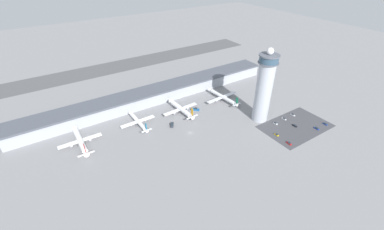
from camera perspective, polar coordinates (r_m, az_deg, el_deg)
name	(u,v)px	position (r m, az deg, el deg)	size (l,w,h in m)	color
ground_plane	(190,133)	(227.35, -0.39, -3.99)	(1000.00, 1000.00, 0.00)	gray
terminal_building	(155,95)	(276.19, -8.28, 4.52)	(279.96, 25.00, 13.88)	#A3A8B2
runway_strip	(119,66)	(378.75, -16.00, 10.39)	(419.94, 44.00, 0.01)	#515154
control_tower	(264,88)	(237.94, 15.74, 5.89)	(17.66, 17.66, 69.52)	#ADB2BC
parking_lot_surface	(295,126)	(254.05, 22.00, -2.33)	(64.00, 40.00, 0.01)	#424247
airplane_gate_alpha	(80,141)	(230.68, -23.57, -5.26)	(34.80, 41.66, 13.92)	white
airplane_gate_bravo	(138,121)	(239.82, -11.88, -1.42)	(33.02, 36.95, 11.51)	white
airplane_gate_charlie	(181,109)	(252.45, -2.48, 1.37)	(37.83, 39.78, 14.34)	white
airplane_gate_delta	(223,97)	(276.00, 6.84, 3.98)	(39.94, 43.14, 12.43)	silver
service_truck_catering	(236,104)	(271.18, 9.78, 2.36)	(6.01, 5.32, 2.91)	black
service_truck_fuel	(83,149)	(226.16, -23.05, -6.99)	(3.98, 7.81, 3.00)	black
service_truck_baggage	(195,109)	(258.58, 0.73, 1.26)	(7.67, 7.50, 2.93)	black
service_truck_water	(172,125)	(236.27, -4.45, -2.19)	(6.21, 7.68, 3.09)	black
car_black_suv	(317,128)	(257.69, 25.96, -2.69)	(1.88, 4.64, 1.58)	black
car_grey_coupe	(275,123)	(250.84, 18.01, -1.75)	(1.83, 4.52, 1.54)	black
car_red_hatchback	(277,135)	(236.13, 18.28, -4.17)	(1.93, 4.16, 1.44)	black
car_white_wagon	(325,124)	(267.81, 27.50, -1.78)	(2.05, 4.28, 1.45)	black
car_navy_sedan	(289,143)	(229.58, 20.74, -5.89)	(2.03, 4.74, 1.59)	black
car_yellow_taxi	(284,119)	(260.39, 19.76, -0.77)	(1.73, 4.61, 1.36)	black
car_green_van	(295,126)	(253.55, 21.87, -2.21)	(1.84, 4.60, 1.49)	black
car_maroon_suv	(293,115)	(269.59, 21.46, 0.06)	(2.00, 4.80, 1.48)	black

